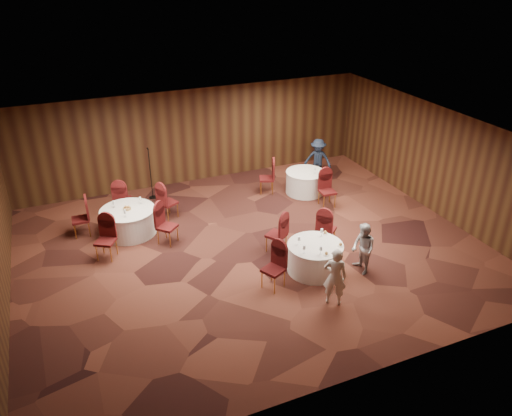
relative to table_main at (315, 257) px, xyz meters
name	(u,v)px	position (x,y,z in m)	size (l,w,h in m)	color
ground	(252,249)	(-1.05, 1.55, -0.38)	(12.00, 12.00, 0.00)	black
room_shell	(252,182)	(-1.05, 1.55, 1.59)	(12.00, 12.00, 12.00)	silver
table_main	(315,257)	(0.00, 0.00, 0.00)	(1.38, 1.38, 0.74)	silver
table_left	(129,221)	(-3.92, 3.71, 0.00)	(1.53, 1.53, 0.74)	silver
table_right	(305,182)	(1.93, 4.13, 0.00)	(1.29, 1.29, 0.74)	silver
chairs_main	(293,243)	(-0.29, 0.63, 0.12)	(2.84, 2.16, 1.00)	#450D0F
chairs_left	(129,217)	(-3.89, 3.72, 0.12)	(3.13, 3.00, 1.00)	#450D0F
chairs_right	(296,185)	(1.43, 3.82, 0.12)	(1.95, 2.28, 1.00)	#450D0F
tabletop_main	(321,242)	(0.10, -0.09, 0.46)	(1.09, 1.03, 0.22)	silver
tabletop_left	(127,207)	(-3.92, 3.72, 0.45)	(0.80, 0.75, 0.22)	silver
tabletop_right	(315,169)	(2.15, 3.91, 0.52)	(0.08, 0.08, 0.22)	silver
mic_stand	(152,183)	(-2.81, 5.72, 0.13)	(0.24, 0.24, 1.70)	black
woman_a	(335,277)	(-0.24, -1.33, 0.34)	(0.52, 0.34, 1.43)	silver
woman_b	(363,249)	(1.05, -0.51, 0.29)	(0.65, 0.50, 1.33)	silver
man_c	(318,159)	(2.84, 4.93, 0.36)	(0.95, 0.55, 1.47)	black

